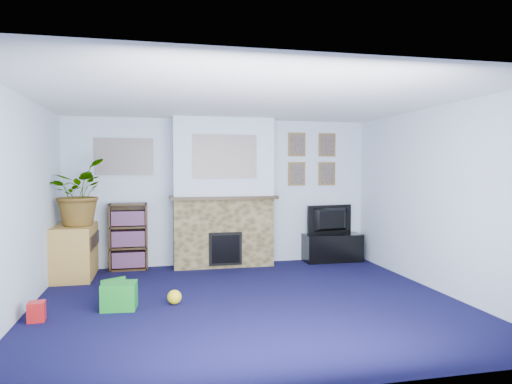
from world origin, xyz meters
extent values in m
cube|color=#0E0D34|center=(0.00, 0.00, 0.00)|extent=(5.00, 4.50, 0.01)
cube|color=white|center=(0.00, 0.00, 2.40)|extent=(5.00, 4.50, 0.01)
cube|color=silver|center=(0.00, 2.25, 1.20)|extent=(5.00, 0.04, 2.40)
cube|color=silver|center=(0.00, -2.25, 1.20)|extent=(5.00, 0.04, 2.40)
cube|color=silver|center=(-2.50, 0.00, 1.20)|extent=(0.04, 4.50, 2.40)
cube|color=silver|center=(2.50, 0.00, 1.20)|extent=(0.04, 4.50, 2.40)
cube|color=brown|center=(0.00, 2.05, 0.55)|extent=(1.60, 0.40, 1.10)
cube|color=brown|center=(0.00, 2.05, 1.75)|extent=(1.60, 0.40, 1.30)
cube|color=brown|center=(0.00, 2.02, 1.12)|extent=(1.72, 0.50, 0.05)
cube|color=brown|center=(0.00, 1.84, 0.32)|extent=(0.52, 0.08, 0.52)
cube|color=brown|center=(0.00, 1.80, 0.32)|extent=(0.44, 0.02, 0.44)
cube|color=gray|center=(0.00, 1.84, 1.78)|extent=(1.00, 0.03, 0.68)
cube|color=gray|center=(-1.55, 2.23, 1.78)|extent=(0.90, 0.03, 0.58)
cube|color=brown|center=(1.30, 2.23, 2.00)|extent=(0.30, 0.03, 0.40)
cube|color=brown|center=(1.85, 2.23, 2.00)|extent=(0.30, 0.03, 0.40)
cube|color=brown|center=(1.30, 2.23, 1.50)|extent=(0.30, 0.03, 0.40)
cube|color=brown|center=(1.85, 2.23, 1.50)|extent=(0.30, 0.03, 0.40)
cube|color=black|center=(1.88, 2.03, 0.22)|extent=(0.99, 0.42, 0.47)
imported|color=black|center=(1.88, 2.05, 0.71)|extent=(0.86, 0.26, 0.49)
cube|color=#312211|center=(-1.49, 2.23, 0.53)|extent=(0.58, 0.02, 1.05)
cube|color=#312211|center=(-1.77, 2.10, 0.53)|extent=(0.03, 0.28, 1.05)
cube|color=#312211|center=(-1.22, 2.10, 0.53)|extent=(0.03, 0.28, 1.05)
cube|color=#312211|center=(-1.49, 2.10, 0.01)|extent=(0.56, 0.28, 0.03)
cube|color=#312211|center=(-1.49, 2.10, 0.35)|extent=(0.56, 0.28, 0.03)
cube|color=#312211|center=(-1.49, 2.10, 0.68)|extent=(0.56, 0.28, 0.03)
cube|color=#312211|center=(-1.49, 2.10, 1.04)|extent=(0.56, 0.28, 0.03)
cube|color=#312211|center=(-1.49, 2.09, 0.17)|extent=(0.50, 0.22, 0.24)
cube|color=#312211|center=(-1.49, 2.09, 0.50)|extent=(0.50, 0.22, 0.24)
cube|color=#312211|center=(-1.49, 2.09, 0.82)|extent=(0.50, 0.22, 0.22)
cube|color=#B7893A|center=(-2.24, 1.75, 0.35)|extent=(0.55, 0.99, 0.77)
imported|color=#26661E|center=(-2.19, 1.70, 1.25)|extent=(0.79, 0.90, 0.97)
cube|color=gold|center=(-0.13, 2.00, 1.22)|extent=(0.10, 0.06, 0.14)
cylinder|color=#B2BFC6|center=(0.22, 2.00, 1.23)|extent=(0.05, 0.05, 0.15)
sphere|color=gray|center=(-0.55, 2.00, 1.22)|extent=(0.12, 0.12, 0.12)
cylinder|color=red|center=(0.64, 2.00, 1.21)|extent=(0.06, 0.06, 0.11)
cube|color=#198C26|center=(-1.49, 0.04, 0.14)|extent=(0.40, 0.33, 0.30)
sphere|color=yellow|center=(-0.87, 0.09, 0.09)|extent=(0.17, 0.17, 0.17)
cube|color=red|center=(-2.30, -0.20, 0.11)|extent=(0.18, 0.18, 0.20)
cylinder|color=#198C26|center=(-1.63, 0.96, 0.07)|extent=(0.33, 0.15, 0.19)
camera|label=1|loc=(-1.07, -5.27, 1.60)|focal=32.00mm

